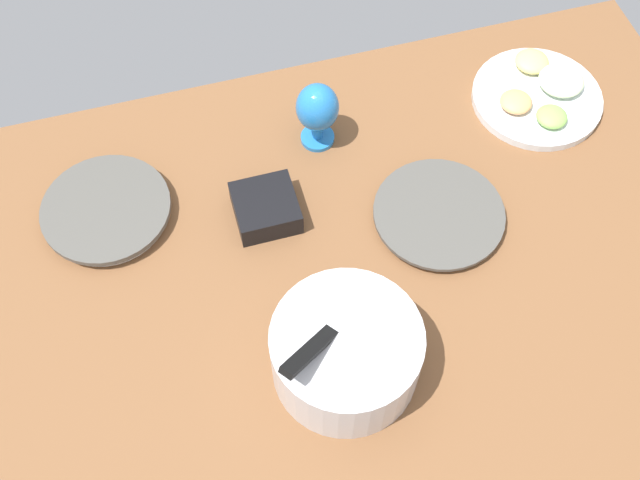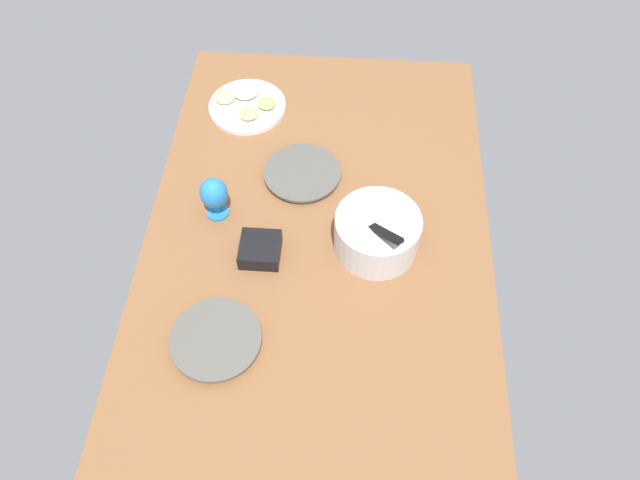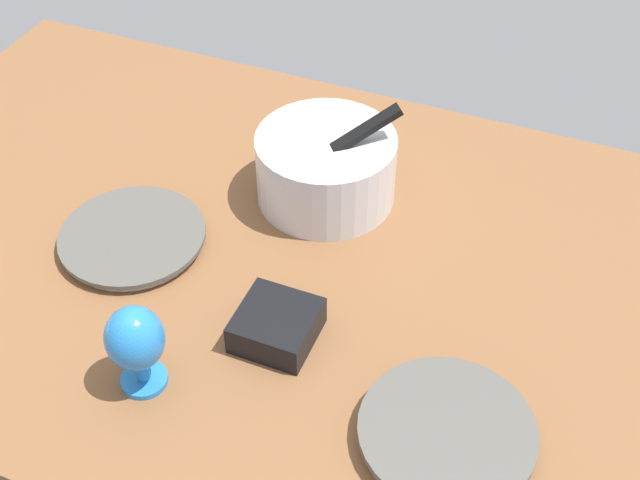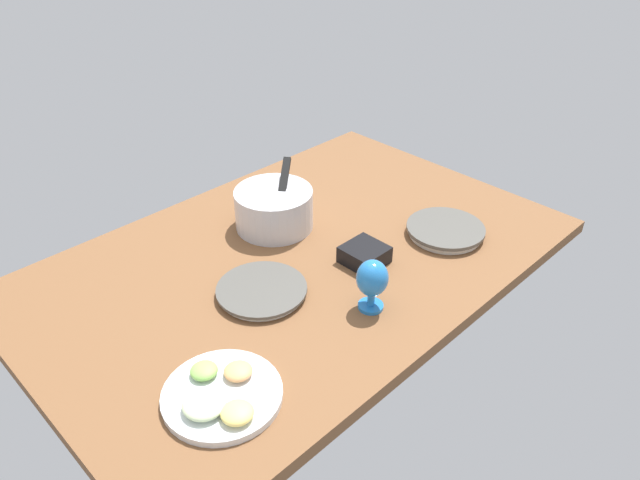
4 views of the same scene
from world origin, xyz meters
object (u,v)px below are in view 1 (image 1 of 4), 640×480
at_px(dinner_plate_right, 107,211).
at_px(hurricane_glass_blue, 317,110).
at_px(dinner_plate_left, 439,215).
at_px(mixing_bowl, 346,352).
at_px(square_bowl_black, 266,207).
at_px(fruit_platter, 539,94).

height_order(dinner_plate_right, hurricane_glass_blue, hurricane_glass_blue).
height_order(dinner_plate_left, mixing_bowl, mixing_bowl).
bearing_deg(square_bowl_black, hurricane_glass_blue, -133.61).
distance_m(fruit_platter, hurricane_glass_blue, 0.48).
bearing_deg(dinner_plate_right, dinner_plate_left, 163.60).
bearing_deg(fruit_platter, square_bowl_black, 11.65).
relative_size(dinner_plate_left, dinner_plate_right, 1.02).
bearing_deg(dinner_plate_left, hurricane_glass_blue, -55.60).
bearing_deg(dinner_plate_right, hurricane_glass_blue, -170.94).
relative_size(dinner_plate_right, hurricane_glass_blue, 1.64).
xyz_separation_m(fruit_platter, hurricane_glass_blue, (0.48, -0.02, 0.07)).
height_order(dinner_plate_left, square_bowl_black, square_bowl_black).
bearing_deg(mixing_bowl, fruit_platter, -140.56).
bearing_deg(mixing_bowl, dinner_plate_right, -50.42).
bearing_deg(mixing_bowl, dinner_plate_left, -136.99).
distance_m(dinner_plate_right, fruit_platter, 0.91).
bearing_deg(dinner_plate_right, mixing_bowl, 129.58).
distance_m(hurricane_glass_blue, square_bowl_black, 0.22).
xyz_separation_m(fruit_platter, square_bowl_black, (0.62, 0.13, 0.01)).
xyz_separation_m(dinner_plate_right, mixing_bowl, (-0.35, 0.42, 0.05)).
xyz_separation_m(mixing_bowl, hurricane_glass_blue, (-0.09, -0.49, 0.02)).
bearing_deg(square_bowl_black, fruit_platter, -168.35).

